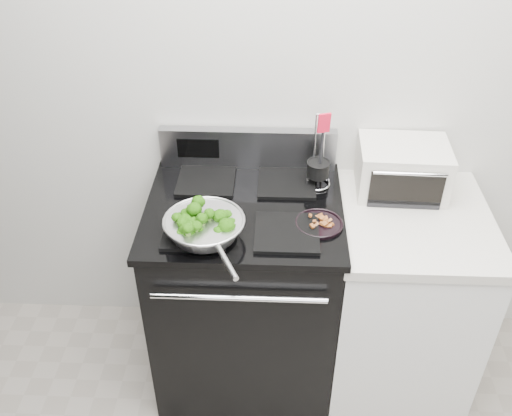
# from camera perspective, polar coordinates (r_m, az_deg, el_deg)

# --- Properties ---
(back_wall) EXTENTS (4.00, 0.02, 2.70)m
(back_wall) POSITION_cam_1_polar(r_m,az_deg,el_deg) (2.37, 6.60, 12.71)
(back_wall) COLOR beige
(back_wall) RESTS_ON ground
(gas_range) EXTENTS (0.79, 0.69, 1.13)m
(gas_range) POSITION_cam_1_polar(r_m,az_deg,el_deg) (2.58, -1.07, -8.13)
(gas_range) COLOR black
(gas_range) RESTS_ON floor
(counter) EXTENTS (0.62, 0.68, 0.92)m
(counter) POSITION_cam_1_polar(r_m,az_deg,el_deg) (2.65, 14.08, -8.80)
(counter) COLOR white
(counter) RESTS_ON floor
(skillet) EXTENTS (0.30, 0.46, 0.07)m
(skillet) POSITION_cam_1_polar(r_m,az_deg,el_deg) (2.10, -5.17, -1.81)
(skillet) COLOR silver
(skillet) RESTS_ON gas_range
(broccoli_pile) EXTENTS (0.24, 0.24, 0.08)m
(broccoli_pile) POSITION_cam_1_polar(r_m,az_deg,el_deg) (2.09, -5.22, -1.38)
(broccoli_pile) COLOR black
(broccoli_pile) RESTS_ON skillet
(bacon_plate) EXTENTS (0.18, 0.18, 0.04)m
(bacon_plate) POSITION_cam_1_polar(r_m,az_deg,el_deg) (2.18, 6.33, -1.35)
(bacon_plate) COLOR black
(bacon_plate) RESTS_ON gas_range
(utensil_holder) EXTENTS (0.11, 0.11, 0.34)m
(utensil_holder) POSITION_cam_1_polar(r_m,az_deg,el_deg) (2.38, 6.20, 3.55)
(utensil_holder) COLOR silver
(utensil_holder) RESTS_ON gas_range
(toaster_oven) EXTENTS (0.37, 0.29, 0.21)m
(toaster_oven) POSITION_cam_1_polar(r_m,az_deg,el_deg) (2.44, 14.41, 3.86)
(toaster_oven) COLOR silver
(toaster_oven) RESTS_ON counter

